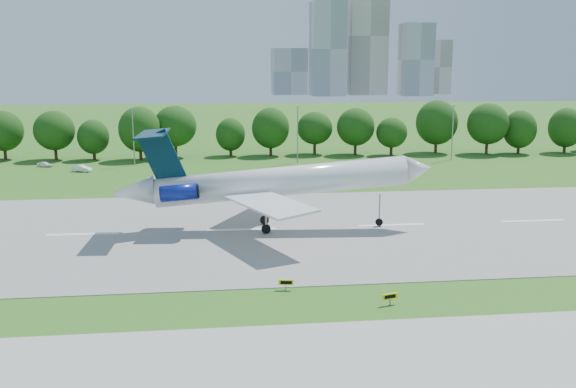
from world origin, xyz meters
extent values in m
plane|color=#2D6119|center=(0.00, 0.00, 0.00)|extent=(600.00, 600.00, 0.00)
cube|color=gray|center=(0.00, 25.00, 0.04)|extent=(400.00, 45.00, 0.08)
cylinder|color=#382314|center=(-20.00, 92.00, 1.80)|extent=(0.70, 0.70, 3.60)
sphere|color=#123D0F|center=(-20.00, 92.00, 6.20)|extent=(8.40, 8.40, 8.40)
cylinder|color=#382314|center=(20.00, 92.00, 1.80)|extent=(0.70, 0.70, 3.60)
sphere|color=#123D0F|center=(20.00, 92.00, 6.20)|extent=(8.40, 8.40, 8.40)
cylinder|color=#382314|center=(60.00, 92.00, 1.80)|extent=(0.70, 0.70, 3.60)
sphere|color=#123D0F|center=(60.00, 92.00, 6.20)|extent=(8.40, 8.40, 8.40)
cylinder|color=gray|center=(-20.00, 82.00, 6.00)|extent=(0.24, 0.24, 12.00)
cube|color=gray|center=(-20.00, 82.00, 12.10)|extent=(0.90, 0.25, 0.18)
cylinder|color=gray|center=(15.00, 82.00, 6.00)|extent=(0.24, 0.24, 12.00)
cube|color=gray|center=(15.00, 82.00, 12.10)|extent=(0.90, 0.25, 0.18)
cylinder|color=gray|center=(50.00, 82.00, 6.00)|extent=(0.24, 0.24, 12.00)
cube|color=gray|center=(50.00, 82.00, 12.10)|extent=(0.90, 0.25, 0.18)
cube|color=#B2B2B7|center=(75.00, 380.00, 31.00)|extent=(22.00, 22.00, 62.00)
cube|color=beige|center=(105.00, 395.00, 40.00)|extent=(26.00, 26.00, 80.00)
cube|color=#B2B2B7|center=(135.00, 375.00, 24.00)|extent=(20.00, 20.00, 48.00)
cube|color=beige|center=(158.00, 400.00, 19.00)|extent=(18.00, 18.00, 38.00)
cube|color=#B2B2B7|center=(52.00, 405.00, 16.00)|extent=(24.00, 24.00, 32.00)
cylinder|color=white|center=(5.32, 25.00, 6.32)|extent=(32.65, 5.02, 6.35)
cone|color=white|center=(23.19, 24.31, 7.75)|extent=(3.88, 3.91, 4.04)
cone|color=white|center=(-13.42, 25.72, 5.25)|extent=(5.60, 3.98, 4.18)
cube|color=white|center=(3.09, 17.54, 5.09)|extent=(10.40, 15.01, 0.70)
cube|color=white|center=(3.67, 32.61, 5.09)|extent=(11.20, 14.93, 0.70)
cube|color=#042233|center=(-9.76, 25.58, 9.58)|extent=(5.88, 0.76, 7.38)
cube|color=#042233|center=(-10.84, 25.62, 12.62)|extent=(3.85, 10.36, 0.51)
cylinder|color=navy|center=(-7.71, 22.70, 5.60)|extent=(4.75, 2.23, 2.40)
cylinder|color=navy|center=(-7.50, 28.30, 5.60)|extent=(4.75, 2.23, 2.40)
cylinder|color=gray|center=(18.24, 24.50, 2.55)|extent=(0.22, 0.22, 3.77)
cylinder|color=black|center=(18.24, 24.50, 0.66)|extent=(0.98, 0.36, 0.97)
cylinder|color=gray|center=(3.07, 22.71, 2.55)|extent=(0.26, 0.26, 3.77)
cylinder|color=black|center=(3.07, 22.71, 0.66)|extent=(1.20, 0.53, 1.19)
cylinder|color=gray|center=(3.25, 27.45, 2.55)|extent=(0.26, 0.26, 3.77)
cylinder|color=black|center=(3.25, 27.45, 0.66)|extent=(1.20, 0.53, 1.19)
cube|color=gray|center=(3.21, 1.95, 0.32)|extent=(0.10, 0.10, 0.64)
cube|color=#FFED0D|center=(3.21, 1.95, 0.77)|extent=(1.46, 0.38, 0.50)
cube|color=black|center=(3.20, 1.85, 0.77)|extent=(1.08, 0.18, 0.32)
cube|color=gray|center=(12.04, -2.99, 0.33)|extent=(0.12, 0.12, 0.67)
cube|color=#FFED0D|center=(12.04, -2.99, 0.81)|extent=(1.52, 0.57, 0.52)
cube|color=black|center=(12.06, -3.09, 0.81)|extent=(1.11, 0.32, 0.33)
imported|color=white|center=(-29.59, 74.89, 0.66)|extent=(4.22, 2.81, 1.32)
imported|color=white|center=(-38.49, 82.09, 0.56)|extent=(3.52, 2.66, 1.12)
camera|label=1|loc=(-3.44, -55.86, 21.18)|focal=40.00mm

